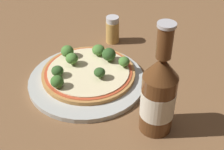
% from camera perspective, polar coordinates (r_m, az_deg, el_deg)
% --- Properties ---
extents(ground_plane, '(3.00, 3.00, 0.00)m').
position_cam_1_polar(ground_plane, '(0.77, -2.43, -0.93)').
color(ground_plane, brown).
extents(plate, '(0.28, 0.28, 0.01)m').
position_cam_1_polar(plate, '(0.77, -4.62, -0.95)').
color(plate, '#B2B7B2').
rests_on(plate, ground_plane).
extents(pizza, '(0.23, 0.23, 0.01)m').
position_cam_1_polar(pizza, '(0.77, -4.31, 0.49)').
color(pizza, '#B77F42').
rests_on(pizza, plate).
extents(broccoli_floret_0, '(0.03, 0.03, 0.03)m').
position_cam_1_polar(broccoli_floret_0, '(0.71, -10.00, -1.19)').
color(broccoli_floret_0, '#7A9E5B').
rests_on(broccoli_floret_0, pizza).
extents(broccoli_floret_1, '(0.03, 0.03, 0.03)m').
position_cam_1_polar(broccoli_floret_1, '(0.81, -8.16, 4.32)').
color(broccoli_floret_1, '#7A9E5B').
rests_on(broccoli_floret_1, pizza).
extents(broccoli_floret_2, '(0.03, 0.03, 0.03)m').
position_cam_1_polar(broccoli_floret_2, '(0.81, -2.49, 4.60)').
color(broccoli_floret_2, '#7A9E5B').
rests_on(broccoli_floret_2, pizza).
extents(broccoli_floret_3, '(0.03, 0.03, 0.03)m').
position_cam_1_polar(broccoli_floret_3, '(0.75, -9.94, 0.75)').
color(broccoli_floret_3, '#7A9E5B').
rests_on(broccoli_floret_3, pizza).
extents(broccoli_floret_4, '(0.03, 0.03, 0.03)m').
position_cam_1_polar(broccoli_floret_4, '(0.78, -7.35, 3.01)').
color(broccoli_floret_4, '#7A9E5B').
rests_on(broccoli_floret_4, pizza).
extents(broccoli_floret_5, '(0.03, 0.03, 0.03)m').
position_cam_1_polar(broccoli_floret_5, '(0.73, -2.29, 0.47)').
color(broccoli_floret_5, '#7A9E5B').
rests_on(broccoli_floret_5, pizza).
extents(broccoli_floret_6, '(0.03, 0.03, 0.03)m').
position_cam_1_polar(broccoli_floret_6, '(0.76, 2.22, 2.47)').
color(broccoli_floret_6, '#7A9E5B').
rests_on(broccoli_floret_6, pizza).
extents(broccoli_floret_7, '(0.03, 0.03, 0.04)m').
position_cam_1_polar(broccoli_floret_7, '(0.78, -0.57, 3.78)').
color(broccoli_floret_7, '#7A9E5B').
rests_on(broccoli_floret_7, pizza).
extents(beer_bottle, '(0.07, 0.07, 0.24)m').
position_cam_1_polar(beer_bottle, '(0.60, 8.31, -3.66)').
color(beer_bottle, '#563319').
rests_on(beer_bottle, ground_plane).
extents(pepper_shaker, '(0.04, 0.04, 0.08)m').
position_cam_1_polar(pepper_shaker, '(0.91, 0.09, 8.27)').
color(pepper_shaker, tan).
rests_on(pepper_shaker, ground_plane).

